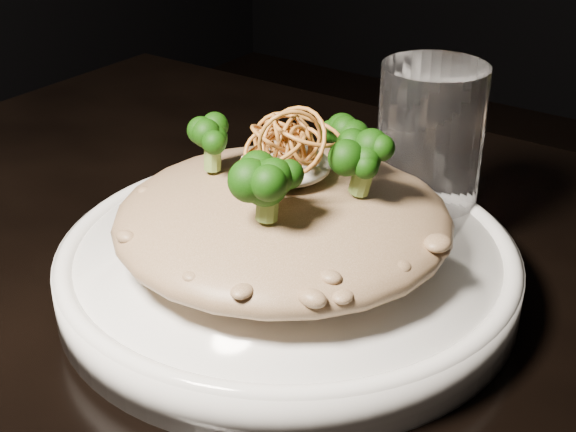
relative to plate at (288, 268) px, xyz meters
The scene contains 6 objects.
plate is the anchor object (origin of this frame).
risotto 0.04m from the plate, 94.12° to the right, with size 0.22×0.22×0.05m, color brown.
broccoli 0.09m from the plate, 67.04° to the right, with size 0.13×0.13×0.05m, color black, non-canonical shape.
cheese 0.07m from the plate, 140.23° to the left, with size 0.06×0.06×0.02m, color silver.
shallots 0.10m from the plate, 48.44° to the right, with size 0.05×0.05×0.03m, color brown, non-canonical shape.
drinking_glass 0.14m from the plate, 71.31° to the left, with size 0.07×0.07×0.13m, color white.
Camera 1 is at (0.18, -0.32, 1.05)m, focal length 50.00 mm.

